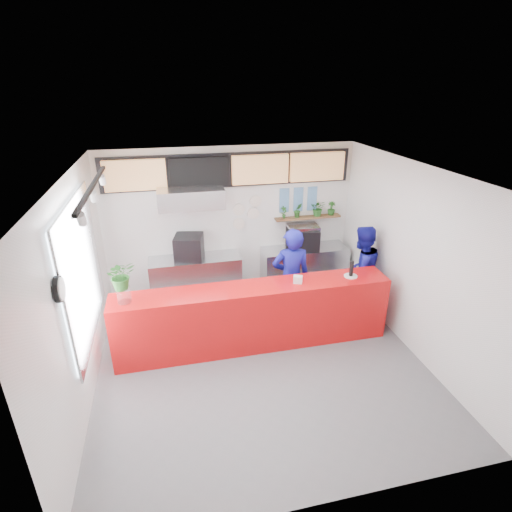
{
  "coord_description": "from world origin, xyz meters",
  "views": [
    {
      "loc": [
        -1.23,
        -5.08,
        4.12
      ],
      "look_at": [
        0.1,
        0.7,
        1.5
      ],
      "focal_mm": 28.0,
      "sensor_mm": 36.0,
      "label": 1
    }
  ],
  "objects_px": {
    "espresso_machine": "(302,238)",
    "staff_right": "(360,271)",
    "service_counter": "(254,316)",
    "pepper_mill": "(351,268)",
    "panini_oven": "(189,247)",
    "staff_center": "(291,278)"
  },
  "relations": [
    {
      "from": "espresso_machine",
      "to": "staff_right",
      "type": "bearing_deg",
      "value": -43.71
    },
    {
      "from": "espresso_machine",
      "to": "service_counter",
      "type": "bearing_deg",
      "value": -113.16
    },
    {
      "from": "service_counter",
      "to": "espresso_machine",
      "type": "xyz_separation_m",
      "value": [
        1.43,
        1.8,
        0.57
      ]
    },
    {
      "from": "panini_oven",
      "to": "staff_center",
      "type": "distance_m",
      "value": 2.13
    },
    {
      "from": "service_counter",
      "to": "staff_center",
      "type": "height_order",
      "value": "staff_center"
    },
    {
      "from": "service_counter",
      "to": "staff_right",
      "type": "distance_m",
      "value": 2.26
    },
    {
      "from": "panini_oven",
      "to": "staff_right",
      "type": "relative_size",
      "value": 0.3
    },
    {
      "from": "staff_center",
      "to": "pepper_mill",
      "type": "height_order",
      "value": "staff_center"
    },
    {
      "from": "staff_right",
      "to": "pepper_mill",
      "type": "distance_m",
      "value": 0.86
    },
    {
      "from": "panini_oven",
      "to": "pepper_mill",
      "type": "xyz_separation_m",
      "value": [
        2.56,
        -1.8,
        0.11
      ]
    },
    {
      "from": "panini_oven",
      "to": "espresso_machine",
      "type": "relative_size",
      "value": 0.77
    },
    {
      "from": "service_counter",
      "to": "panini_oven",
      "type": "relative_size",
      "value": 8.51
    },
    {
      "from": "panini_oven",
      "to": "service_counter",
      "type": "bearing_deg",
      "value": -51.31
    },
    {
      "from": "staff_right",
      "to": "pepper_mill",
      "type": "bearing_deg",
      "value": 34.98
    },
    {
      "from": "espresso_machine",
      "to": "staff_center",
      "type": "relative_size",
      "value": 0.37
    },
    {
      "from": "service_counter",
      "to": "staff_center",
      "type": "distance_m",
      "value": 0.99
    },
    {
      "from": "staff_right",
      "to": "service_counter",
      "type": "bearing_deg",
      "value": -0.08
    },
    {
      "from": "espresso_machine",
      "to": "staff_right",
      "type": "distance_m",
      "value": 1.43
    },
    {
      "from": "panini_oven",
      "to": "staff_center",
      "type": "xyz_separation_m",
      "value": [
        1.67,
        -1.31,
        -0.21
      ]
    },
    {
      "from": "staff_right",
      "to": "pepper_mill",
      "type": "xyz_separation_m",
      "value": [
        -0.49,
        -0.6,
        0.38
      ]
    },
    {
      "from": "service_counter",
      "to": "staff_right",
      "type": "height_order",
      "value": "staff_right"
    },
    {
      "from": "staff_right",
      "to": "pepper_mill",
      "type": "height_order",
      "value": "staff_right"
    }
  ]
}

